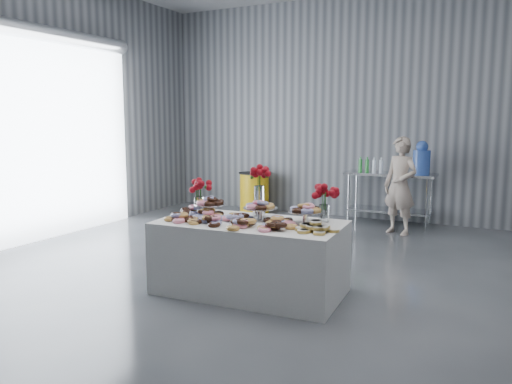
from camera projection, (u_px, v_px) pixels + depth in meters
ground at (255, 292)px, 5.25m from camera, size 9.00×9.00×0.00m
room_walls at (234, 36)px, 5.06m from camera, size 8.04×9.04×4.02m
display_table at (250, 257)px, 5.20m from camera, size 1.95×1.11×0.75m
prep_table at (390, 189)px, 8.55m from camera, size 1.50×0.60×0.90m
donut_mounds at (248, 218)px, 5.09m from camera, size 1.85×0.90×0.09m
cake_stand_left at (210, 203)px, 5.48m from camera, size 0.36×0.36×0.17m
cake_stand_mid at (260, 207)px, 5.24m from camera, size 0.36×0.36×0.17m
cake_stand_right at (306, 210)px, 5.04m from camera, size 0.36×0.36×0.17m
danish_pile at (316, 226)px, 4.70m from camera, size 0.48×0.48×0.11m
bouquet_left at (199, 187)px, 5.63m from camera, size 0.26×0.26×0.42m
bouquet_right at (324, 194)px, 5.10m from camera, size 0.26×0.26×0.42m
bouquet_center at (259, 181)px, 5.43m from camera, size 0.26×0.26×0.57m
water_jug at (422, 159)px, 8.25m from camera, size 0.28×0.28×0.55m
drink_bottles at (371, 165)px, 8.55m from camera, size 0.54×0.08×0.27m
person at (400, 186)px, 7.82m from camera, size 0.66×0.56×1.54m
trash_barrel at (254, 192)px, 9.75m from camera, size 0.61×0.61×0.78m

